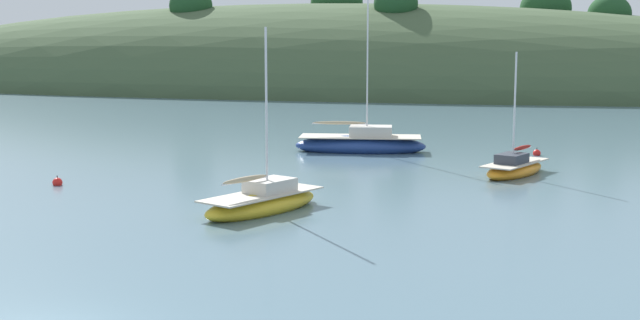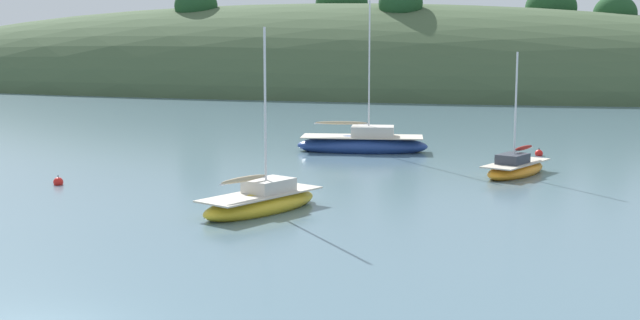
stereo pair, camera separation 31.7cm
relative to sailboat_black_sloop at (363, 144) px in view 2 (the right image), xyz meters
The scene contains 6 objects.
far_shoreline_hill 61.80m from the sailboat_black_sloop, 112.43° to the left, with size 150.00×36.00×26.36m.
sailboat_black_sloop is the anchor object (origin of this frame).
sailboat_red_portside 11.12m from the sailboat_black_sloop, 33.53° to the right, with size 3.29×5.33×6.08m.
sailboat_yellow_far 17.96m from the sailboat_black_sloop, 87.14° to the right, with size 3.84×5.99×7.09m.
mooring_buoy_inner 10.04m from the sailboat_black_sloop, ahead, with size 0.44×0.44×0.54m.
mooring_buoy_outer 18.31m from the sailboat_black_sloop, 123.08° to the right, with size 0.44×0.44×0.54m.
Camera 2 is at (11.11, -13.94, 6.25)m, focal length 46.04 mm.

